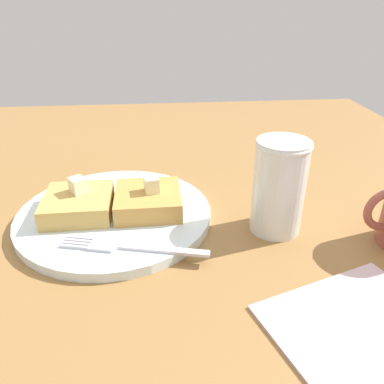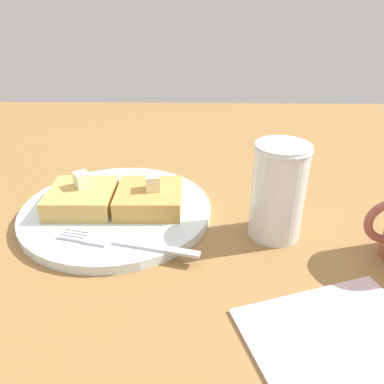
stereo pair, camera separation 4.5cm
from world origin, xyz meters
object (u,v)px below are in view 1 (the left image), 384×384
(plate, at_px, (114,214))
(syrup_jar, at_px, (277,192))
(fork, at_px, (122,247))
(napkin, at_px, (374,341))

(plate, height_order, syrup_jar, syrup_jar)
(syrup_jar, bearing_deg, fork, 12.91)
(plate, height_order, fork, fork)
(syrup_jar, relative_size, napkin, 0.74)
(fork, relative_size, syrup_jar, 1.39)
(plate, bearing_deg, syrup_jar, 168.58)
(plate, relative_size, syrup_jar, 2.15)
(plate, bearing_deg, napkin, 137.03)
(plate, bearing_deg, fork, 101.62)
(fork, distance_m, syrup_jar, 0.19)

